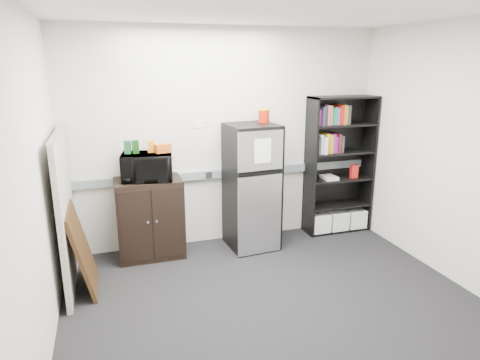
{
  "coord_description": "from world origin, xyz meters",
  "views": [
    {
      "loc": [
        -1.44,
        -3.38,
        2.28
      ],
      "look_at": [
        -0.09,
        0.9,
        1.03
      ],
      "focal_mm": 32.0,
      "sensor_mm": 36.0,
      "label": 1
    }
  ],
  "objects_px": {
    "bookshelf": "(339,166)",
    "microwave": "(147,167)",
    "cubicle_partition": "(66,211)",
    "refrigerator": "(252,187)",
    "cabinet": "(150,218)"
  },
  "relations": [
    {
      "from": "bookshelf",
      "to": "microwave",
      "type": "distance_m",
      "value": 2.56
    },
    {
      "from": "cubicle_partition",
      "to": "refrigerator",
      "type": "xyz_separation_m",
      "value": [
        2.13,
        0.34,
        -0.03
      ]
    },
    {
      "from": "bookshelf",
      "to": "cubicle_partition",
      "type": "distance_m",
      "value": 3.46
    },
    {
      "from": "bookshelf",
      "to": "microwave",
      "type": "bearing_deg",
      "value": -178.2
    },
    {
      "from": "cubicle_partition",
      "to": "microwave",
      "type": "height_order",
      "value": "cubicle_partition"
    },
    {
      "from": "cubicle_partition",
      "to": "cabinet",
      "type": "xyz_separation_m",
      "value": [
        0.88,
        0.42,
        -0.33
      ]
    },
    {
      "from": "microwave",
      "to": "refrigerator",
      "type": "relative_size",
      "value": 0.36
    },
    {
      "from": "bookshelf",
      "to": "refrigerator",
      "type": "xyz_separation_m",
      "value": [
        -1.3,
        -0.14,
        -0.13
      ]
    },
    {
      "from": "cabinet",
      "to": "refrigerator",
      "type": "xyz_separation_m",
      "value": [
        1.26,
        -0.08,
        0.3
      ]
    },
    {
      "from": "cabinet",
      "to": "refrigerator",
      "type": "relative_size",
      "value": 0.62
    },
    {
      "from": "cabinet",
      "to": "microwave",
      "type": "height_order",
      "value": "microwave"
    },
    {
      "from": "cabinet",
      "to": "refrigerator",
      "type": "height_order",
      "value": "refrigerator"
    },
    {
      "from": "bookshelf",
      "to": "cabinet",
      "type": "xyz_separation_m",
      "value": [
        -2.55,
        -0.06,
        -0.43
      ]
    },
    {
      "from": "microwave",
      "to": "cubicle_partition",
      "type": "bearing_deg",
      "value": -146.17
    },
    {
      "from": "bookshelf",
      "to": "cubicle_partition",
      "type": "height_order",
      "value": "bookshelf"
    }
  ]
}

